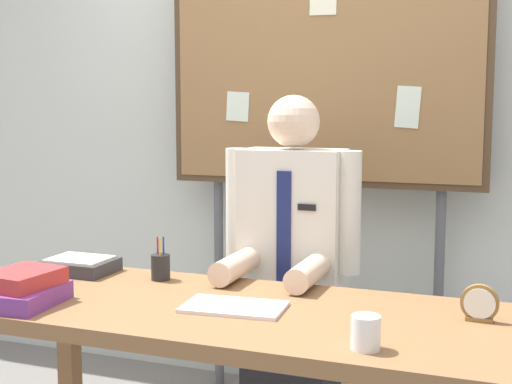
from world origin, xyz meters
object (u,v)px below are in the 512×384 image
(book_stack, at_px, (23,289))
(coffee_mug, at_px, (366,332))
(pen_holder, at_px, (161,267))
(person, at_px, (292,286))
(open_notebook, at_px, (233,307))
(paper_tray, at_px, (80,265))
(desk, at_px, (237,333))
(bulletin_board, at_px, (323,66))
(desk_clock, at_px, (480,305))

(book_stack, bearing_deg, coffee_mug, -1.16)
(pen_holder, bearing_deg, person, 41.40)
(open_notebook, xyz_separation_m, paper_tray, (-0.74, 0.24, 0.02))
(open_notebook, bearing_deg, desk, 81.28)
(bulletin_board, bearing_deg, desk_clock, -50.69)
(desk, distance_m, coffee_mug, 0.54)
(desk, distance_m, book_stack, 0.70)
(coffee_mug, distance_m, pen_holder, 0.98)
(desk, xyz_separation_m, pen_holder, (-0.40, 0.23, 0.14))
(book_stack, bearing_deg, paper_tray, 101.45)
(bulletin_board, xyz_separation_m, book_stack, (-0.65, -1.23, -0.76))
(person, distance_m, open_notebook, 0.61)
(desk, xyz_separation_m, coffee_mug, (0.47, -0.24, 0.13))
(person, height_order, pen_holder, person)
(person, xyz_separation_m, paper_tray, (-0.74, -0.36, 0.10))
(desk_clock, bearing_deg, open_notebook, -169.26)
(paper_tray, bearing_deg, person, 25.76)
(bulletin_board, xyz_separation_m, coffee_mug, (0.47, -1.25, -0.77))
(book_stack, distance_m, pen_holder, 0.52)
(coffee_mug, height_order, paper_tray, coffee_mug)
(book_stack, relative_size, desk_clock, 2.46)
(open_notebook, bearing_deg, coffee_mug, -25.18)
(open_notebook, xyz_separation_m, coffee_mug, (0.47, -0.22, 0.04))
(bulletin_board, height_order, open_notebook, bulletin_board)
(book_stack, xyz_separation_m, coffee_mug, (1.12, -0.02, -0.01))
(desk, bearing_deg, person, 90.00)
(desk, bearing_deg, book_stack, -161.63)
(person, xyz_separation_m, open_notebook, (-0.00, -0.60, 0.08))
(desk_clock, bearing_deg, book_stack, -166.35)
(paper_tray, bearing_deg, open_notebook, -18.02)
(person, height_order, book_stack, person)
(desk, height_order, desk_clock, desk_clock)
(desk_clock, height_order, pen_holder, pen_holder)
(coffee_mug, bearing_deg, book_stack, 178.84)
(open_notebook, height_order, desk_clock, desk_clock)
(pen_holder, bearing_deg, bulletin_board, 63.18)
(coffee_mug, xyz_separation_m, pen_holder, (-0.86, 0.47, 0.00))
(bulletin_board, bearing_deg, open_notebook, -90.17)
(book_stack, xyz_separation_m, pen_holder, (0.26, 0.45, -0.00))
(open_notebook, bearing_deg, paper_tray, 161.98)
(coffee_mug, bearing_deg, desk_clock, 53.37)
(person, bearing_deg, desk_clock, -32.13)
(desk, height_order, pen_holder, pen_holder)
(open_notebook, distance_m, desk_clock, 0.75)
(open_notebook, distance_m, paper_tray, 0.78)
(bulletin_board, relative_size, pen_holder, 13.33)
(person, relative_size, paper_tray, 5.43)
(bulletin_board, height_order, pen_holder, bulletin_board)
(book_stack, bearing_deg, open_notebook, 16.86)
(person, xyz_separation_m, book_stack, (-0.65, -0.80, 0.13))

